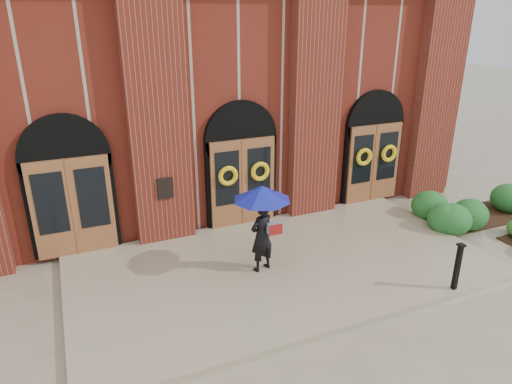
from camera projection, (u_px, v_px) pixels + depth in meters
ground at (285, 272)px, 11.05m from camera, size 90.00×90.00×0.00m
landing at (283, 266)px, 11.15m from camera, size 10.00×5.30×0.15m
church_building at (182, 80)px, 17.29m from camera, size 16.20×12.53×7.00m
man_with_umbrella at (262, 212)px, 10.34m from camera, size 1.64×1.64×2.12m
metal_post at (458, 266)px, 9.89m from camera, size 0.16×0.16×1.10m
hedge_wall_right at (471, 206)px, 13.76m from camera, size 3.27×1.31×0.84m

